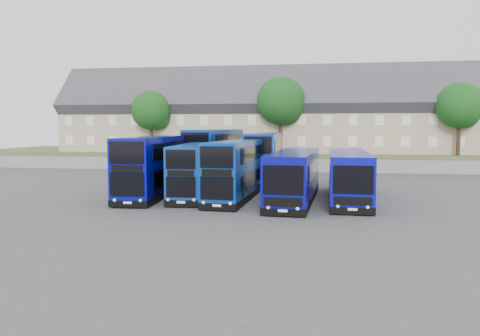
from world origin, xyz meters
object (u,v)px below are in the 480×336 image
tree_east (461,107)px  dd_front_left (152,167)px  coach_east_a (295,177)px  tree_west (152,112)px  dd_front_mid (195,172)px  tree_mid (282,103)px

tree_east → dd_front_left: bearing=-141.7°
dd_front_left → coach_east_a: (10.69, -0.56, -0.47)m
coach_east_a → tree_west: size_ratio=1.69×
dd_front_mid → coach_east_a: size_ratio=0.77×
coach_east_a → tree_mid: bearing=99.8°
dd_front_left → tree_east: bearing=35.1°
dd_front_left → tree_west: 24.11m
tree_east → tree_west: bearing=-180.0°
dd_front_left → dd_front_mid: 3.28m
dd_front_mid → tree_west: (-11.09, 22.22, 5.14)m
dd_front_left → tree_west: tree_west is taller
dd_front_left → coach_east_a: 10.71m
tree_west → tree_mid: tree_mid is taller
dd_front_left → tree_west: bearing=106.1°
tree_west → tree_east: (36.00, 0.00, 0.34)m
coach_east_a → tree_mid: tree_mid is taller
dd_front_mid → tree_mid: tree_mid is taller
tree_mid → tree_east: size_ratio=1.12×
tree_west → tree_east: size_ratio=0.94×
dd_front_left → tree_west: size_ratio=1.48×
tree_west → tree_mid: bearing=1.8°
dd_front_left → dd_front_mid: size_ratio=1.14×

